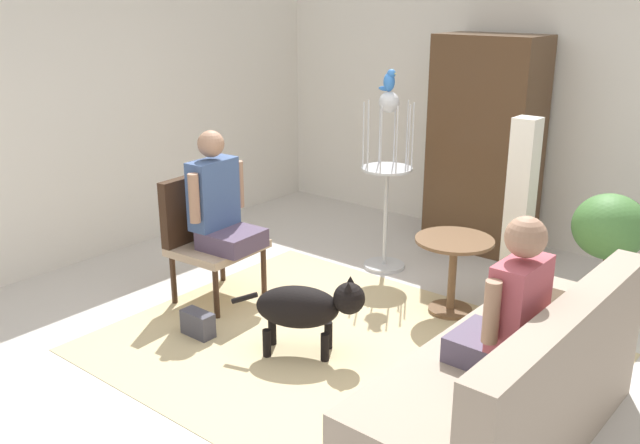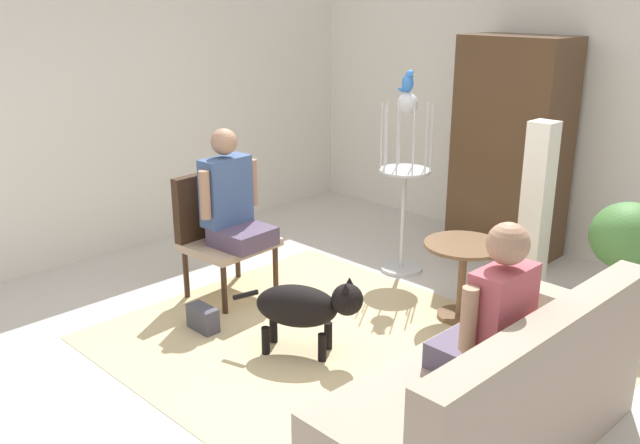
{
  "view_description": "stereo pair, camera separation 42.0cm",
  "coord_description": "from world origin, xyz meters",
  "px_view_note": "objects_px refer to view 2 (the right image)",
  "views": [
    {
      "loc": [
        2.54,
        -3.34,
        2.3
      ],
      "look_at": [
        -0.11,
        -0.08,
        0.9
      ],
      "focal_mm": 38.89,
      "sensor_mm": 36.0,
      "label": 1
    },
    {
      "loc": [
        2.85,
        -3.06,
        2.3
      ],
      "look_at": [
        -0.11,
        -0.08,
        0.9
      ],
      "focal_mm": 38.89,
      "sensor_mm": 36.0,
      "label": 2
    }
  ],
  "objects_px": {
    "person_on_couch": "(493,315)",
    "armoire_cabinet": "(511,148)",
    "column_lamp": "(535,218)",
    "person_on_armchair": "(231,199)",
    "bird_cage_stand": "(405,177)",
    "handbag": "(203,318)",
    "couch": "(494,399)",
    "armchair": "(219,225)",
    "round_end_table": "(463,268)",
    "potted_plant": "(628,243)",
    "parrot": "(408,82)",
    "dog": "(305,306)"
  },
  "relations": [
    {
      "from": "parrot",
      "to": "column_lamp",
      "type": "xyz_separation_m",
      "value": [
        1.15,
        0.1,
        -0.91
      ]
    },
    {
      "from": "person_on_armchair",
      "to": "potted_plant",
      "type": "distance_m",
      "value": 2.9
    },
    {
      "from": "dog",
      "to": "armoire_cabinet",
      "type": "xyz_separation_m",
      "value": [
        -0.08,
        2.65,
        0.64
      ]
    },
    {
      "from": "handbag",
      "to": "couch",
      "type": "bearing_deg",
      "value": 6.01
    },
    {
      "from": "person_on_armchair",
      "to": "bird_cage_stand",
      "type": "height_order",
      "value": "bird_cage_stand"
    },
    {
      "from": "couch",
      "to": "parrot",
      "type": "distance_m",
      "value": 2.86
    },
    {
      "from": "round_end_table",
      "to": "parrot",
      "type": "distance_m",
      "value": 1.58
    },
    {
      "from": "column_lamp",
      "to": "person_on_couch",
      "type": "bearing_deg",
      "value": -67.73
    },
    {
      "from": "potted_plant",
      "to": "armoire_cabinet",
      "type": "distance_m",
      "value": 1.6
    },
    {
      "from": "couch",
      "to": "handbag",
      "type": "height_order",
      "value": "couch"
    },
    {
      "from": "armchair",
      "to": "handbag",
      "type": "relative_size",
      "value": 3.95
    },
    {
      "from": "couch",
      "to": "person_on_couch",
      "type": "xyz_separation_m",
      "value": [
        -0.03,
        -0.02,
        0.47
      ]
    },
    {
      "from": "column_lamp",
      "to": "potted_plant",
      "type": "bearing_deg",
      "value": 19.09
    },
    {
      "from": "person_on_armchair",
      "to": "dog",
      "type": "height_order",
      "value": "person_on_armchair"
    },
    {
      "from": "person_on_couch",
      "to": "handbag",
      "type": "xyz_separation_m",
      "value": [
        -2.17,
        -0.21,
        -0.7
      ]
    },
    {
      "from": "person_on_armchair",
      "to": "handbag",
      "type": "distance_m",
      "value": 0.94
    },
    {
      "from": "person_on_armchair",
      "to": "bird_cage_stand",
      "type": "xyz_separation_m",
      "value": [
        0.6,
        1.36,
        0.03
      ]
    },
    {
      "from": "person_on_couch",
      "to": "armoire_cabinet",
      "type": "bearing_deg",
      "value": 118.83
    },
    {
      "from": "person_on_couch",
      "to": "person_on_armchair",
      "type": "distance_m",
      "value": 2.5
    },
    {
      "from": "person_on_armchair",
      "to": "column_lamp",
      "type": "relative_size",
      "value": 0.62
    },
    {
      "from": "armchair",
      "to": "dog",
      "type": "distance_m",
      "value": 1.26
    },
    {
      "from": "person_on_couch",
      "to": "dog",
      "type": "bearing_deg",
      "value": 176.78
    },
    {
      "from": "round_end_table",
      "to": "handbag",
      "type": "distance_m",
      "value": 1.91
    },
    {
      "from": "armchair",
      "to": "column_lamp",
      "type": "xyz_separation_m",
      "value": [
        1.91,
        1.48,
        0.15
      ]
    },
    {
      "from": "bird_cage_stand",
      "to": "column_lamp",
      "type": "xyz_separation_m",
      "value": [
        1.15,
        0.1,
        -0.12
      ]
    },
    {
      "from": "couch",
      "to": "potted_plant",
      "type": "height_order",
      "value": "potted_plant"
    },
    {
      "from": "person_on_couch",
      "to": "bird_cage_stand",
      "type": "distance_m",
      "value": 2.53
    },
    {
      "from": "potted_plant",
      "to": "handbag",
      "type": "relative_size",
      "value": 3.71
    },
    {
      "from": "couch",
      "to": "person_on_armchair",
      "type": "relative_size",
      "value": 2.16
    },
    {
      "from": "dog",
      "to": "parrot",
      "type": "xyz_separation_m",
      "value": [
        -0.47,
        1.61,
        1.28
      ]
    },
    {
      "from": "couch",
      "to": "person_on_couch",
      "type": "height_order",
      "value": "person_on_couch"
    },
    {
      "from": "person_on_couch",
      "to": "armoire_cabinet",
      "type": "distance_m",
      "value": 3.12
    },
    {
      "from": "parrot",
      "to": "armoire_cabinet",
      "type": "height_order",
      "value": "armoire_cabinet"
    },
    {
      "from": "person_on_armchair",
      "to": "parrot",
      "type": "distance_m",
      "value": 1.7
    },
    {
      "from": "person_on_armchair",
      "to": "potted_plant",
      "type": "xyz_separation_m",
      "value": [
        2.36,
        1.68,
        -0.18
      ]
    },
    {
      "from": "couch",
      "to": "dog",
      "type": "bearing_deg",
      "value": 177.75
    },
    {
      "from": "person_on_couch",
      "to": "person_on_armchair",
      "type": "bearing_deg",
      "value": 172.51
    },
    {
      "from": "round_end_table",
      "to": "column_lamp",
      "type": "distance_m",
      "value": 0.67
    },
    {
      "from": "parrot",
      "to": "armoire_cabinet",
      "type": "relative_size",
      "value": 0.09
    },
    {
      "from": "armchair",
      "to": "bird_cage_stand",
      "type": "height_order",
      "value": "bird_cage_stand"
    },
    {
      "from": "couch",
      "to": "bird_cage_stand",
      "type": "relative_size",
      "value": 1.24
    },
    {
      "from": "couch",
      "to": "parrot",
      "type": "xyz_separation_m",
      "value": [
        -1.92,
        1.66,
        1.3
      ]
    },
    {
      "from": "person_on_couch",
      "to": "handbag",
      "type": "height_order",
      "value": "person_on_couch"
    },
    {
      "from": "couch",
      "to": "bird_cage_stand",
      "type": "xyz_separation_m",
      "value": [
        -1.92,
        1.66,
        0.52
      ]
    },
    {
      "from": "round_end_table",
      "to": "armoire_cabinet",
      "type": "relative_size",
      "value": 0.3
    },
    {
      "from": "column_lamp",
      "to": "armchair",
      "type": "bearing_deg",
      "value": -142.29
    },
    {
      "from": "armchair",
      "to": "round_end_table",
      "type": "height_order",
      "value": "armchair"
    },
    {
      "from": "column_lamp",
      "to": "armoire_cabinet",
      "type": "height_order",
      "value": "armoire_cabinet"
    },
    {
      "from": "round_end_table",
      "to": "bird_cage_stand",
      "type": "xyz_separation_m",
      "value": [
        -0.9,
        0.43,
        0.44
      ]
    },
    {
      "from": "person_on_couch",
      "to": "column_lamp",
      "type": "xyz_separation_m",
      "value": [
        -0.73,
        1.79,
        -0.08
      ]
    }
  ]
}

